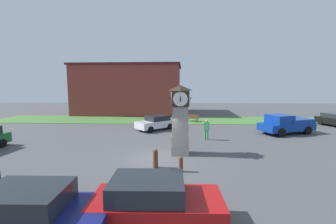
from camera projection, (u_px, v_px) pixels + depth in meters
name	position (u px, v px, depth m)	size (l,w,h in m)	color
ground_plane	(157.00, 160.00, 14.02)	(85.53, 85.53, 0.00)	#4C4C4F
clock_tower	(180.00, 120.00, 14.99)	(1.58, 1.45, 4.65)	gray
bollard_near_tower	(155.00, 158.00, 12.67)	(0.29, 0.29, 1.09)	brown
bollard_mid_row	(181.00, 164.00, 12.10)	(0.24, 0.24, 0.85)	brown
car_near_tower	(34.00, 213.00, 6.80)	(4.47, 2.18, 1.62)	navy
car_by_building	(154.00, 202.00, 7.42)	(4.37, 2.11, 1.65)	#A51111
car_silver_hatch	(156.00, 122.00, 23.28)	(4.15, 4.00, 1.47)	silver
pickup_truck	(286.00, 124.00, 21.43)	(5.60, 3.74, 1.85)	navy
bench	(192.00, 117.00, 28.34)	(1.66, 1.23, 0.90)	brown
pedestrian_crossing_lot	(207.00, 128.00, 18.97)	(0.46, 0.37, 1.74)	#338C4C
warehouse_blue_far	(131.00, 89.00, 36.98)	(16.82, 11.26, 7.76)	maroon
grass_verge_far	(191.00, 120.00, 29.45)	(51.32, 6.28, 0.04)	#477A38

